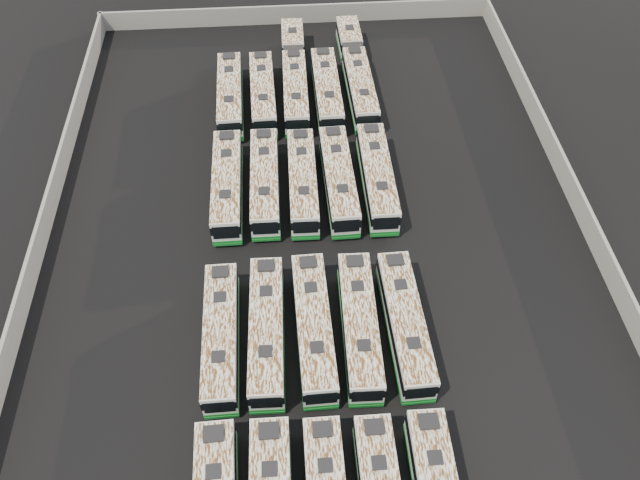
{
  "coord_description": "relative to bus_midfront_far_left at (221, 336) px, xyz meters",
  "views": [
    {
      "loc": [
        -2.21,
        -30.65,
        39.17
      ],
      "look_at": [
        0.13,
        1.25,
        1.6
      ],
      "focal_mm": 35.0,
      "sensor_mm": 36.0,
      "label": 1
    }
  ],
  "objects": [
    {
      "name": "bus_back_far_left",
      "position": [
        0.07,
        27.71,
        0.01
      ],
      "size": [
        2.58,
        11.19,
        3.14
      ],
      "rotation": [
        0.0,
        0.0,
        0.02
      ],
      "color": "silver",
      "rests_on": "ground"
    },
    {
      "name": "bus_midback_center",
      "position": [
        6.55,
        15.01,
        0.01
      ],
      "size": [
        2.5,
        11.13,
        3.13
      ],
      "rotation": [
        0.0,
        0.0,
        -0.01
      ],
      "color": "silver",
      "rests_on": "ground"
    },
    {
      "name": "bus_midfront_center",
      "position": [
        6.51,
        0.25,
        0.04
      ],
      "size": [
        2.63,
        11.38,
        3.19
      ],
      "rotation": [
        0.0,
        0.0,
        0.02
      ],
      "color": "silver",
      "rests_on": "ground"
    },
    {
      "name": "bus_midback_left",
      "position": [
        3.3,
        15.19,
        0.03
      ],
      "size": [
        2.48,
        11.26,
        3.17
      ],
      "rotation": [
        0.0,
        0.0,
        -0.01
      ],
      "color": "silver",
      "rests_on": "ground"
    },
    {
      "name": "ground",
      "position": [
        7.41,
        7.05,
        -1.59
      ],
      "size": [
        140.0,
        140.0,
        0.0
      ],
      "primitive_type": "plane",
      "color": "black",
      "rests_on": "ground"
    },
    {
      "name": "bus_back_center",
      "position": [
        6.58,
        30.7,
        0.01
      ],
      "size": [
        2.62,
        17.29,
        3.13
      ],
      "rotation": [
        0.0,
        0.0,
        -0.02
      ],
      "color": "silver",
      "rests_on": "ground"
    },
    {
      "name": "bus_midback_right",
      "position": [
        9.66,
        14.99,
        0.04
      ],
      "size": [
        2.63,
        11.39,
        3.2
      ],
      "rotation": [
        0.0,
        0.0,
        0.02
      ],
      "color": "silver",
      "rests_on": "ground"
    },
    {
      "name": "bus_midback_far_right",
      "position": [
        13.0,
        15.06,
        0.06
      ],
      "size": [
        2.49,
        11.44,
        3.22
      ],
      "rotation": [
        0.0,
        0.0,
        -0.01
      ],
      "color": "silver",
      "rests_on": "ground"
    },
    {
      "name": "bus_midfront_far_right",
      "position": [
        13.0,
        0.09,
        0.02
      ],
      "size": [
        2.64,
        11.23,
        3.15
      ],
      "rotation": [
        0.0,
        0.0,
        0.02
      ],
      "color": "silver",
      "rests_on": "ground"
    },
    {
      "name": "bus_back_left",
      "position": [
        3.3,
        27.78,
        -0.01
      ],
      "size": [
        2.59,
        11.06,
        3.1
      ],
      "rotation": [
        0.0,
        0.0,
        0.02
      ],
      "color": "silver",
      "rests_on": "ground"
    },
    {
      "name": "bus_midfront_left",
      "position": [
        3.19,
        0.19,
        0.03
      ],
      "size": [
        2.66,
        11.33,
        3.18
      ],
      "rotation": [
        0.0,
        0.0,
        -0.02
      ],
      "color": "silver",
      "rests_on": "ground"
    },
    {
      "name": "bus_midfront_right",
      "position": [
        9.76,
        0.16,
        0.03
      ],
      "size": [
        2.65,
        11.3,
        3.17
      ],
      "rotation": [
        0.0,
        0.0,
        -0.02
      ],
      "color": "silver",
      "rests_on": "ground"
    },
    {
      "name": "bus_back_right",
      "position": [
        9.66,
        27.69,
        0.04
      ],
      "size": [
        2.48,
        11.37,
        3.2
      ],
      "rotation": [
        0.0,
        0.0,
        0.01
      ],
      "color": "silver",
      "rests_on": "ground"
    },
    {
      "name": "bus_midback_far_left",
      "position": [
        0.09,
        15.03,
        0.06
      ],
      "size": [
        2.48,
        11.45,
        3.22
      ],
      "rotation": [
        0.0,
        0.0,
        0.0
      ],
      "color": "silver",
      "rests_on": "ground"
    },
    {
      "name": "bus_midfront_far_left",
      "position": [
        0.0,
        0.0,
        0.0
      ],
      "size": [
        2.45,
        11.07,
        3.11
      ],
      "rotation": [
        0.0,
        0.0,
        0.01
      ],
      "color": "silver",
      "rests_on": "ground"
    },
    {
      "name": "bus_back_far_right",
      "position": [
        12.95,
        30.81,
        0.01
      ],
      "size": [
        2.66,
        17.28,
        3.12
      ],
      "rotation": [
        0.0,
        0.0,
        0.02
      ],
      "color": "silver",
      "rests_on": "ground"
    },
    {
      "name": "perimeter_wall",
      "position": [
        7.41,
        7.05,
        -0.49
      ],
      "size": [
        45.2,
        73.2,
        2.2
      ],
      "color": "gray",
      "rests_on": "ground"
    }
  ]
}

